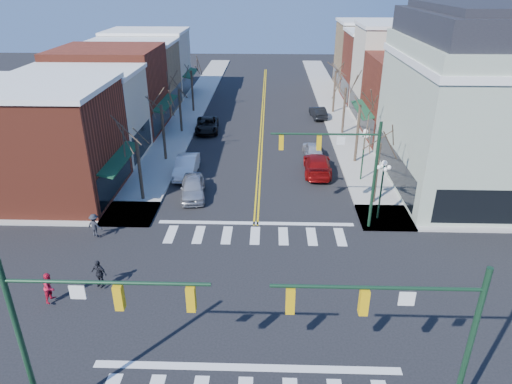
# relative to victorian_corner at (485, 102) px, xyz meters

# --- Properties ---
(ground) EXTENTS (160.00, 160.00, 0.00)m
(ground) POSITION_rel_victorian_corner_xyz_m (-16.50, -14.50, -6.66)
(ground) COLOR black
(ground) RESTS_ON ground
(sidewalk_left) EXTENTS (3.50, 70.00, 0.15)m
(sidewalk_left) POSITION_rel_victorian_corner_xyz_m (-25.25, 5.50, -6.58)
(sidewalk_left) COLOR #9E9B93
(sidewalk_left) RESTS_ON ground
(sidewalk_right) EXTENTS (3.50, 70.00, 0.15)m
(sidewalk_right) POSITION_rel_victorian_corner_xyz_m (-7.75, 5.50, -6.58)
(sidewalk_right) COLOR #9E9B93
(sidewalk_right) RESTS_ON ground
(bldg_left_brick_a) EXTENTS (10.00, 8.50, 8.00)m
(bldg_left_brick_a) POSITION_rel_victorian_corner_xyz_m (-32.00, -2.75, -2.66)
(bldg_left_brick_a) COLOR maroon
(bldg_left_brick_a) RESTS_ON ground
(bldg_left_stucco_a) EXTENTS (10.00, 7.00, 7.50)m
(bldg_left_stucco_a) POSITION_rel_victorian_corner_xyz_m (-32.00, 5.00, -2.91)
(bldg_left_stucco_a) COLOR beige
(bldg_left_stucco_a) RESTS_ON ground
(bldg_left_brick_b) EXTENTS (10.00, 9.00, 8.50)m
(bldg_left_brick_b) POSITION_rel_victorian_corner_xyz_m (-32.00, 13.00, -2.41)
(bldg_left_brick_b) COLOR maroon
(bldg_left_brick_b) RESTS_ON ground
(bldg_left_tan) EXTENTS (10.00, 7.50, 7.80)m
(bldg_left_tan) POSITION_rel_victorian_corner_xyz_m (-32.00, 21.25, -2.76)
(bldg_left_tan) COLOR #A28359
(bldg_left_tan) RESTS_ON ground
(bldg_left_stucco_b) EXTENTS (10.00, 8.00, 8.20)m
(bldg_left_stucco_b) POSITION_rel_victorian_corner_xyz_m (-32.00, 29.00, -2.56)
(bldg_left_stucco_b) COLOR beige
(bldg_left_stucco_b) RESTS_ON ground
(bldg_right_brick_a) EXTENTS (10.00, 8.50, 8.00)m
(bldg_right_brick_a) POSITION_rel_victorian_corner_xyz_m (-1.00, 11.25, -2.66)
(bldg_right_brick_a) COLOR maroon
(bldg_right_brick_a) RESTS_ON ground
(bldg_right_stucco) EXTENTS (10.00, 7.00, 10.00)m
(bldg_right_stucco) POSITION_rel_victorian_corner_xyz_m (-1.00, 19.00, -1.66)
(bldg_right_stucco) COLOR beige
(bldg_right_stucco) RESTS_ON ground
(bldg_right_brick_b) EXTENTS (10.00, 8.00, 8.50)m
(bldg_right_brick_b) POSITION_rel_victorian_corner_xyz_m (-1.00, 26.50, -2.41)
(bldg_right_brick_b) COLOR maroon
(bldg_right_brick_b) RESTS_ON ground
(bldg_right_tan) EXTENTS (10.00, 8.00, 9.00)m
(bldg_right_tan) POSITION_rel_victorian_corner_xyz_m (-1.00, 34.50, -2.16)
(bldg_right_tan) COLOR #A28359
(bldg_right_tan) RESTS_ON ground
(victorian_corner) EXTENTS (12.25, 14.25, 13.30)m
(victorian_corner) POSITION_rel_victorian_corner_xyz_m (0.00, 0.00, 0.00)
(victorian_corner) COLOR #A2B098
(victorian_corner) RESTS_ON ground
(traffic_mast_near_left) EXTENTS (6.60, 0.28, 7.20)m
(traffic_mast_near_left) POSITION_rel_victorian_corner_xyz_m (-22.05, -21.90, -1.95)
(traffic_mast_near_left) COLOR #14331E
(traffic_mast_near_left) RESTS_ON ground
(traffic_mast_near_right) EXTENTS (6.60, 0.28, 7.20)m
(traffic_mast_near_right) POSITION_rel_victorian_corner_xyz_m (-10.95, -21.90, -1.95)
(traffic_mast_near_right) COLOR #14331E
(traffic_mast_near_right) RESTS_ON ground
(traffic_mast_far_right) EXTENTS (6.60, 0.28, 7.20)m
(traffic_mast_far_right) POSITION_rel_victorian_corner_xyz_m (-10.95, -7.10, -1.95)
(traffic_mast_far_right) COLOR #14331E
(traffic_mast_far_right) RESTS_ON ground
(lamppost_corner) EXTENTS (0.36, 0.36, 4.33)m
(lamppost_corner) POSITION_rel_victorian_corner_xyz_m (-8.30, -6.00, -3.70)
(lamppost_corner) COLOR #14331E
(lamppost_corner) RESTS_ON ground
(lamppost_midblock) EXTENTS (0.36, 0.36, 4.33)m
(lamppost_midblock) POSITION_rel_victorian_corner_xyz_m (-8.30, 0.50, -3.70)
(lamppost_midblock) COLOR #14331E
(lamppost_midblock) RESTS_ON ground
(tree_left_a) EXTENTS (0.24, 0.24, 4.76)m
(tree_left_a) POSITION_rel_victorian_corner_xyz_m (-24.90, -3.50, -4.28)
(tree_left_a) COLOR #382B21
(tree_left_a) RESTS_ON ground
(tree_left_b) EXTENTS (0.24, 0.24, 5.04)m
(tree_left_b) POSITION_rel_victorian_corner_xyz_m (-24.90, 4.50, -4.14)
(tree_left_b) COLOR #382B21
(tree_left_b) RESTS_ON ground
(tree_left_c) EXTENTS (0.24, 0.24, 4.55)m
(tree_left_c) POSITION_rel_victorian_corner_xyz_m (-24.90, 12.50, -4.38)
(tree_left_c) COLOR #382B21
(tree_left_c) RESTS_ON ground
(tree_left_d) EXTENTS (0.24, 0.24, 4.90)m
(tree_left_d) POSITION_rel_victorian_corner_xyz_m (-24.90, 20.50, -4.21)
(tree_left_d) COLOR #382B21
(tree_left_d) RESTS_ON ground
(tree_right_a) EXTENTS (0.24, 0.24, 4.62)m
(tree_right_a) POSITION_rel_victorian_corner_xyz_m (-8.10, -3.50, -4.35)
(tree_right_a) COLOR #382B21
(tree_right_a) RESTS_ON ground
(tree_right_b) EXTENTS (0.24, 0.24, 5.18)m
(tree_right_b) POSITION_rel_victorian_corner_xyz_m (-8.10, 4.50, -4.07)
(tree_right_b) COLOR #382B21
(tree_right_b) RESTS_ON ground
(tree_right_c) EXTENTS (0.24, 0.24, 4.83)m
(tree_right_c) POSITION_rel_victorian_corner_xyz_m (-8.10, 12.50, -4.24)
(tree_right_c) COLOR #382B21
(tree_right_c) RESTS_ON ground
(tree_right_d) EXTENTS (0.24, 0.24, 4.97)m
(tree_right_d) POSITION_rel_victorian_corner_xyz_m (-8.10, 20.50, -4.17)
(tree_right_d) COLOR #382B21
(tree_right_d) RESTS_ON ground
(car_left_near) EXTENTS (2.36, 4.59, 1.50)m
(car_left_near) POSITION_rel_victorian_corner_xyz_m (-21.30, -2.79, -5.91)
(car_left_near) COLOR #AFAFB4
(car_left_near) RESTS_ON ground
(car_left_mid) EXTENTS (1.68, 4.70, 1.54)m
(car_left_mid) POSITION_rel_victorian_corner_xyz_m (-22.47, 1.30, -5.88)
(car_left_mid) COLOR white
(car_left_mid) RESTS_ON ground
(car_left_far) EXTENTS (2.70, 5.18, 1.39)m
(car_left_far) POSITION_rel_victorian_corner_xyz_m (-22.26, 12.90, -5.96)
(car_left_far) COLOR black
(car_left_far) RESTS_ON ground
(car_right_near) EXTENTS (2.33, 5.39, 1.55)m
(car_right_near) POSITION_rel_victorian_corner_xyz_m (-11.67, 1.97, -5.88)
(car_right_near) COLOR maroon
(car_right_near) RESTS_ON ground
(car_right_mid) EXTENTS (1.86, 4.06, 1.35)m
(car_right_mid) POSITION_rel_victorian_corner_xyz_m (-11.70, 5.91, -5.98)
(car_right_mid) COLOR silver
(car_right_mid) RESTS_ON ground
(car_right_far) EXTENTS (1.90, 4.18, 1.33)m
(car_right_far) POSITION_rel_victorian_corner_xyz_m (-10.10, 18.32, -5.99)
(car_right_far) COLOR black
(car_right_far) RESTS_ON ground
(pedestrian_red_b) EXTENTS (0.73, 0.87, 1.60)m
(pedestrian_red_b) POSITION_rel_victorian_corner_xyz_m (-26.50, -15.15, -5.71)
(pedestrian_red_b) COLOR red
(pedestrian_red_b) RESTS_ON sidewalk_left
(pedestrian_dark_a) EXTENTS (0.99, 0.66, 1.56)m
(pedestrian_dark_a) POSITION_rel_victorian_corner_xyz_m (-24.47, -13.91, -5.73)
(pedestrian_dark_a) COLOR black
(pedestrian_dark_a) RESTS_ON sidewalk_left
(pedestrian_dark_b) EXTENTS (1.11, 0.84, 1.52)m
(pedestrian_dark_b) POSITION_rel_victorian_corner_xyz_m (-26.48, -8.88, -5.75)
(pedestrian_dark_b) COLOR black
(pedestrian_dark_b) RESTS_ON sidewalk_left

